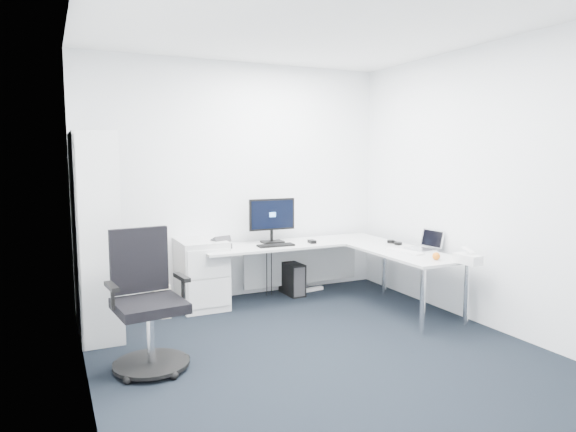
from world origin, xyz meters
name	(u,v)px	position (x,y,z in m)	size (l,w,h in m)	color
ground	(326,358)	(0.00, 0.00, 0.00)	(4.20, 4.20, 0.00)	black
ceiling	(329,16)	(0.00, 0.00, 2.70)	(4.20, 4.20, 0.00)	white
wall_back	(238,181)	(0.00, 2.10, 1.35)	(3.60, 0.02, 2.70)	white
wall_front	(573,228)	(0.00, -2.10, 1.35)	(3.60, 0.02, 2.70)	white
wall_left	(83,203)	(-1.80, 0.00, 1.35)	(0.02, 4.20, 2.70)	white
wall_right	(495,187)	(1.80, 0.00, 1.35)	(0.02, 4.20, 2.70)	white
l_desk	(307,276)	(0.55, 1.40, 0.32)	(2.22, 1.24, 0.65)	#B9BBBB
drawer_pedestal	(201,273)	(-0.53, 1.82, 0.37)	(0.48, 0.60, 0.74)	#B9BBBB
bookshelf	(95,234)	(-1.62, 1.45, 0.93)	(0.36, 0.93, 1.85)	silver
task_chair	(149,302)	(-1.34, 0.37, 0.54)	(0.61, 0.61, 1.08)	black
black_pc_tower	(292,278)	(0.58, 1.86, 0.19)	(0.17, 0.39, 0.38)	black
beige_pc_tower	(161,298)	(-0.99, 1.74, 0.17)	(0.16, 0.36, 0.34)	beige
power_strip	(311,289)	(0.85, 1.88, 0.02)	(0.34, 0.06, 0.04)	silver
monitor	(272,220)	(0.31, 1.81, 0.91)	(0.55, 0.18, 0.53)	black
black_keyboard	(276,245)	(0.26, 1.59, 0.66)	(0.41, 0.15, 0.02)	black
mouse	(312,242)	(0.71, 1.60, 0.67)	(0.07, 0.11, 0.04)	black
desk_phone	(220,242)	(-0.35, 1.72, 0.72)	(0.19, 0.19, 0.13)	#2F2F31
laptop	(420,240)	(1.55, 0.73, 0.76)	(0.30, 0.29, 0.21)	silver
white_keyboard	(405,251)	(1.34, 0.72, 0.66)	(0.12, 0.43, 0.01)	silver
headphones	(395,241)	(1.54, 1.16, 0.68)	(0.13, 0.20, 0.05)	black
orange_fruit	(436,256)	(1.35, 0.26, 0.69)	(0.07, 0.07, 0.07)	orange
tissue_box	(468,259)	(1.50, 0.00, 0.69)	(0.13, 0.25, 0.09)	silver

